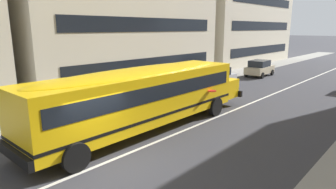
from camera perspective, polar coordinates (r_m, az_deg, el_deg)
name	(u,v)px	position (r m, az deg, el deg)	size (l,w,h in m)	color
ground_plane	(103,164)	(11.15, -12.80, -13.21)	(400.00, 400.00, 0.00)	#38383D
sidewalk_far	(21,122)	(17.30, -27.02, -4.78)	(120.00, 3.00, 0.01)	gray
lane_centreline	(103,164)	(11.15, -12.80, -13.20)	(110.00, 0.16, 0.01)	silver
school_bus	(146,93)	(13.93, -4.35, 0.28)	(13.61, 3.22, 3.04)	yellow
parked_car_silver_by_lamppost	(217,77)	(24.58, 9.61, 3.41)	(3.95, 1.97, 1.64)	#B7BABF
parked_car_beige_far_corner	(260,68)	(31.32, 17.62, 5.02)	(3.97, 2.01, 1.64)	#C1B28E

